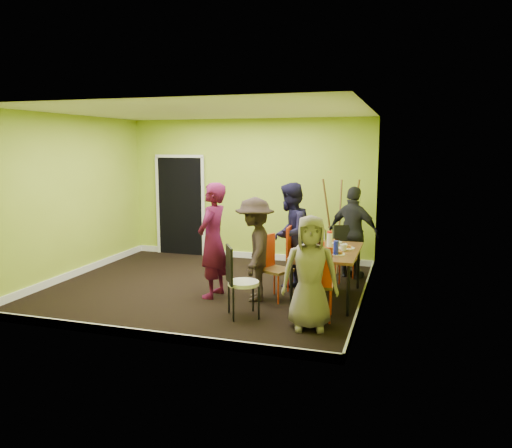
{
  "coord_description": "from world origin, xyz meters",
  "views": [
    {
      "loc": [
        3.07,
        -7.24,
        2.29
      ],
      "look_at": [
        0.84,
        0.0,
        1.08
      ],
      "focal_mm": 35.0,
      "sensor_mm": 36.0,
      "label": 1
    }
  ],
  "objects": [
    {
      "name": "orange_bottle",
      "position": [
        1.85,
        0.23,
        0.79
      ],
      "size": [
        0.03,
        0.03,
        0.07
      ],
      "primitive_type": "cylinder",
      "color": "red",
      "rests_on": "dining_table"
    },
    {
      "name": "ground",
      "position": [
        0.0,
        0.0,
        0.0
      ],
      "size": [
        5.0,
        5.0,
        0.0
      ],
      "primitive_type": "plane",
      "color": "black",
      "rests_on": "ground"
    },
    {
      "name": "person_back_end",
      "position": [
        2.18,
        1.34,
        0.8
      ],
      "size": [
        1.01,
        0.69,
        1.59
      ],
      "primitive_type": "imported",
      "rotation": [
        0.0,
        0.0,
        2.78
      ],
      "color": "black",
      "rests_on": "ground"
    },
    {
      "name": "plate_wall_front",
      "position": [
        2.14,
        -0.28,
        0.76
      ],
      "size": [
        0.22,
        0.22,
        0.01
      ],
      "primitive_type": "cylinder",
      "color": "white",
      "rests_on": "dining_table"
    },
    {
      "name": "person_front_end",
      "position": [
        1.94,
        -1.29,
        0.72
      ],
      "size": [
        0.79,
        0.6,
        1.44
      ],
      "primitive_type": "imported",
      "rotation": [
        0.0,
        0.0,
        0.22
      ],
      "color": "gray",
      "rests_on": "ground"
    },
    {
      "name": "easel",
      "position": [
        1.9,
        1.79,
        0.84
      ],
      "size": [
        0.68,
        0.64,
        1.7
      ],
      "color": "brown",
      "rests_on": "ground"
    },
    {
      "name": "plate_near_left",
      "position": [
        1.65,
        0.32,
        0.76
      ],
      "size": [
        0.27,
        0.27,
        0.01
      ],
      "primitive_type": "cylinder",
      "color": "white",
      "rests_on": "dining_table"
    },
    {
      "name": "plate_far_front",
      "position": [
        1.95,
        -0.48,
        0.76
      ],
      "size": [
        0.26,
        0.26,
        0.01
      ],
      "primitive_type": "cylinder",
      "color": "white",
      "rests_on": "dining_table"
    },
    {
      "name": "blue_bottle",
      "position": [
        2.12,
        -0.35,
        0.85
      ],
      "size": [
        0.07,
        0.07,
        0.21
      ],
      "primitive_type": "cylinder",
      "color": "#161EAA",
      "rests_on": "dining_table"
    },
    {
      "name": "chair_left_near",
      "position": [
        1.16,
        -0.22,
        0.54
      ],
      "size": [
        0.52,
        0.52,
        0.96
      ],
      "rotation": [
        0.0,
        0.0,
        -1.97
      ],
      "color": "red",
      "rests_on": "ground"
    },
    {
      "name": "room_walls",
      "position": [
        -0.02,
        0.04,
        0.99
      ],
      "size": [
        5.04,
        4.54,
        2.82
      ],
      "color": "#9DB92F",
      "rests_on": "ground"
    },
    {
      "name": "plate_far_back",
      "position": [
        1.96,
        0.6,
        0.76
      ],
      "size": [
        0.24,
        0.24,
        0.01
      ],
      "primitive_type": "cylinder",
      "color": "white",
      "rests_on": "dining_table"
    },
    {
      "name": "person_left_near",
      "position": [
        0.93,
        -0.36,
        0.77
      ],
      "size": [
        0.79,
        1.1,
        1.53
      ],
      "primitive_type": "imported",
      "rotation": [
        0.0,
        0.0,
        -1.33
      ],
      "color": "black",
      "rests_on": "ground"
    },
    {
      "name": "dining_table",
      "position": [
        1.96,
        -0.01,
        0.7
      ],
      "size": [
        0.9,
        1.5,
        0.75
      ],
      "color": "black",
      "rests_on": "ground"
    },
    {
      "name": "thermos",
      "position": [
        1.97,
        0.06,
        0.87
      ],
      "size": [
        0.08,
        0.08,
        0.24
      ],
      "primitive_type": "cylinder",
      "color": "white",
      "rests_on": "dining_table"
    },
    {
      "name": "plate_near_right",
      "position": [
        1.63,
        -0.4,
        0.76
      ],
      "size": [
        0.26,
        0.26,
        0.01
      ],
      "primitive_type": "cylinder",
      "color": "white",
      "rests_on": "dining_table"
    },
    {
      "name": "chair_back_end",
      "position": [
        2.06,
        1.19,
        0.66
      ],
      "size": [
        0.51,
        0.55,
        0.94
      ],
      "rotation": [
        0.0,
        0.0,
        3.5
      ],
      "color": "red",
      "rests_on": "ground"
    },
    {
      "name": "cup_a",
      "position": [
        1.82,
        -0.23,
        0.8
      ],
      "size": [
        0.11,
        0.11,
        0.09
      ],
      "primitive_type": "imported",
      "color": "white",
      "rests_on": "dining_table"
    },
    {
      "name": "person_left_far",
      "position": [
        1.24,
        0.57,
        0.85
      ],
      "size": [
        0.73,
        0.89,
        1.69
      ],
      "primitive_type": "imported",
      "rotation": [
        0.0,
        0.0,
        -1.69
      ],
      "color": "#171433",
      "rests_on": "ground"
    },
    {
      "name": "person_standing",
      "position": [
        0.28,
        -0.39,
        0.87
      ],
      "size": [
        0.47,
        0.67,
        1.74
      ],
      "primitive_type": "imported",
      "rotation": [
        0.0,
        0.0,
        -1.65
      ],
      "color": "#530E33",
      "rests_on": "ground"
    },
    {
      "name": "glass_back",
      "position": [
        2.02,
        0.47,
        0.79
      ],
      "size": [
        0.06,
        0.06,
        0.09
      ],
      "primitive_type": "cylinder",
      "color": "black",
      "rests_on": "dining_table"
    },
    {
      "name": "chair_bentwood",
      "position": [
        0.95,
        -1.15,
        0.54
      ],
      "size": [
        0.52,
        0.51,
        0.97
      ],
      "rotation": [
        0.0,
        0.0,
        -1.04
      ],
      "color": "black",
      "rests_on": "ground"
    },
    {
      "name": "plate_wall_back",
      "position": [
        2.21,
        0.18,
        0.76
      ],
      "size": [
        0.25,
        0.25,
        0.01
      ],
      "primitive_type": "cylinder",
      "color": "white",
      "rests_on": "dining_table"
    },
    {
      "name": "chair_front_end",
      "position": [
        1.97,
        -0.99,
        0.57
      ],
      "size": [
        0.46,
        0.46,
        1.01
      ],
      "rotation": [
        0.0,
        0.0,
        0.11
      ],
      "color": "red",
      "rests_on": "ground"
    },
    {
      "name": "chair_left_far",
      "position": [
        1.4,
        0.35,
        0.57
      ],
      "size": [
        0.43,
        0.43,
        1.02
      ],
      "rotation": [
        0.0,
        0.0,
        -1.55
      ],
      "color": "red",
      "rests_on": "ground"
    },
    {
      "name": "glass_front",
      "position": [
        2.05,
        -0.44,
        0.8
      ],
      "size": [
        0.07,
        0.07,
        0.1
      ],
      "primitive_type": "cylinder",
      "color": "black",
      "rests_on": "dining_table"
    },
    {
      "name": "glass_mid",
      "position": [
        1.78,
        0.24,
        0.8
      ],
      "size": [
        0.06,
        0.06,
        0.1
      ],
      "primitive_type": "cylinder",
      "color": "black",
      "rests_on": "dining_table"
    },
    {
      "name": "cup_b",
      "position": [
        2.19,
        -0.01,
        0.8
      ],
      "size": [
        0.11,
        0.11,
        0.1
      ],
      "primitive_type": "imported",
      "color": "white",
      "rests_on": "dining_table"
    }
  ]
}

